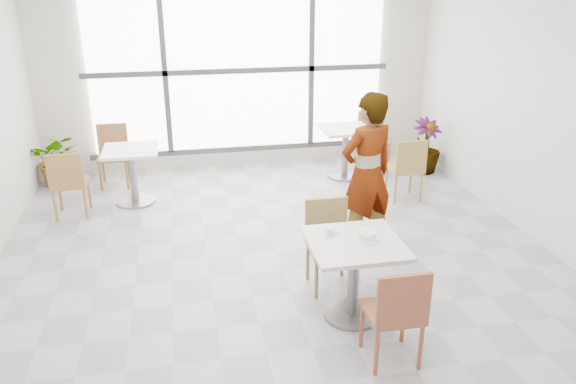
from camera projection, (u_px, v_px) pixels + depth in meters
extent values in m
plane|color=#9E9EA5|center=(282.00, 270.00, 5.88)|extent=(7.00, 7.00, 0.00)
plane|color=silver|center=(239.00, 70.00, 8.51)|extent=(6.00, 0.00, 6.00)
plane|color=silver|center=(452.00, 377.00, 2.14)|extent=(6.00, 0.00, 6.00)
plane|color=silver|center=(565.00, 116.00, 5.87)|extent=(0.00, 7.00, 7.00)
cube|color=white|center=(240.00, 70.00, 8.46)|extent=(4.40, 0.04, 2.40)
cube|color=#3F3F42|center=(240.00, 71.00, 8.43)|extent=(4.60, 0.05, 0.08)
cube|color=#3F3F42|center=(165.00, 73.00, 8.23)|extent=(0.08, 0.05, 2.40)
cube|color=#3F3F42|center=(311.00, 68.00, 8.63)|extent=(0.08, 0.05, 2.40)
cube|color=#3F3F42|center=(242.00, 149.00, 8.88)|extent=(4.60, 0.05, 0.08)
cube|color=silver|center=(355.00, 243.00, 4.85)|extent=(0.80, 0.80, 0.04)
cylinder|color=slate|center=(353.00, 281.00, 4.99)|extent=(0.10, 0.10, 0.71)
cylinder|color=slate|center=(352.00, 314.00, 5.12)|extent=(0.52, 0.52, 0.03)
cube|color=brown|center=(392.00, 312.00, 4.41)|extent=(0.42, 0.42, 0.04)
cube|color=brown|center=(404.00, 300.00, 4.16)|extent=(0.42, 0.04, 0.42)
cylinder|color=brown|center=(403.00, 321.00, 4.69)|extent=(0.04, 0.04, 0.41)
cylinder|color=brown|center=(421.00, 347.00, 4.37)|extent=(0.04, 0.04, 0.41)
cylinder|color=brown|center=(362.00, 326.00, 4.63)|extent=(0.04, 0.04, 0.41)
cylinder|color=brown|center=(376.00, 353.00, 4.30)|extent=(0.04, 0.04, 0.41)
cube|color=olive|center=(330.00, 247.00, 5.43)|extent=(0.42, 0.42, 0.04)
cube|color=olive|center=(326.00, 218.00, 5.52)|extent=(0.42, 0.04, 0.42)
cylinder|color=olive|center=(316.00, 279.00, 5.32)|extent=(0.04, 0.04, 0.41)
cylinder|color=olive|center=(308.00, 261.00, 5.65)|extent=(0.04, 0.04, 0.41)
cylinder|color=olive|center=(353.00, 275.00, 5.38)|extent=(0.04, 0.04, 0.41)
cylinder|color=olive|center=(342.00, 258.00, 5.71)|extent=(0.04, 0.04, 0.41)
cylinder|color=white|center=(367.00, 239.00, 4.87)|extent=(0.21, 0.21, 0.01)
cylinder|color=white|center=(367.00, 235.00, 4.86)|extent=(0.16, 0.16, 0.07)
torus|color=white|center=(367.00, 232.00, 4.85)|extent=(0.16, 0.16, 0.01)
cylinder|color=beige|center=(367.00, 235.00, 4.86)|extent=(0.14, 0.14, 0.05)
cylinder|color=beige|center=(366.00, 231.00, 4.85)|extent=(0.03, 0.03, 0.02)
cylinder|color=beige|center=(367.00, 232.00, 4.84)|extent=(0.03, 0.03, 0.01)
cylinder|color=beige|center=(367.00, 232.00, 4.83)|extent=(0.03, 0.03, 0.02)
cylinder|color=#F0EA9B|center=(370.00, 233.00, 4.81)|extent=(0.03, 0.03, 0.02)
cylinder|color=#F5EC9E|center=(369.00, 231.00, 4.84)|extent=(0.03, 0.03, 0.01)
cylinder|color=#F1E59B|center=(370.00, 232.00, 4.83)|extent=(0.03, 0.03, 0.02)
cylinder|color=beige|center=(369.00, 232.00, 4.85)|extent=(0.03, 0.03, 0.01)
cylinder|color=beige|center=(365.00, 231.00, 4.85)|extent=(0.03, 0.03, 0.02)
cylinder|color=beige|center=(367.00, 231.00, 4.84)|extent=(0.03, 0.03, 0.02)
cylinder|color=beige|center=(369.00, 232.00, 4.84)|extent=(0.03, 0.03, 0.02)
cylinder|color=beige|center=(366.00, 232.00, 4.84)|extent=(0.03, 0.03, 0.02)
cylinder|color=beige|center=(365.00, 232.00, 4.83)|extent=(0.03, 0.03, 0.01)
cylinder|color=silver|center=(329.00, 234.00, 4.97)|extent=(0.13, 0.13, 0.01)
cylinder|color=silver|center=(329.00, 231.00, 4.95)|extent=(0.08, 0.08, 0.06)
torus|color=silver|center=(334.00, 230.00, 4.96)|extent=(0.05, 0.01, 0.05)
cylinder|color=black|center=(329.00, 228.00, 4.95)|extent=(0.07, 0.07, 0.00)
cube|color=#B7B7BC|center=(335.00, 234.00, 4.96)|extent=(0.09, 0.05, 0.00)
sphere|color=#B7B7BC|center=(339.00, 233.00, 4.98)|extent=(0.02, 0.02, 0.02)
imported|color=black|center=(367.00, 174.00, 6.01)|extent=(0.75, 0.61, 1.78)
cube|color=white|center=(130.00, 150.00, 7.32)|extent=(0.70, 0.70, 0.04)
cylinder|color=gray|center=(133.00, 177.00, 7.46)|extent=(0.10, 0.10, 0.71)
cylinder|color=gray|center=(136.00, 201.00, 7.58)|extent=(0.52, 0.52, 0.03)
cube|color=white|center=(346.00, 129.00, 8.26)|extent=(0.70, 0.70, 0.04)
cylinder|color=slate|center=(345.00, 154.00, 8.40)|extent=(0.10, 0.10, 0.71)
cylinder|color=slate|center=(344.00, 175.00, 8.53)|extent=(0.52, 0.52, 0.03)
cube|color=#9F703C|center=(70.00, 183.00, 7.05)|extent=(0.42, 0.42, 0.04)
cube|color=#9F703C|center=(65.00, 171.00, 6.79)|extent=(0.42, 0.04, 0.42)
cylinder|color=#9F703C|center=(89.00, 194.00, 7.33)|extent=(0.04, 0.04, 0.41)
cylinder|color=#9F703C|center=(86.00, 204.00, 7.00)|extent=(0.04, 0.04, 0.41)
cylinder|color=#9F703C|center=(60.00, 196.00, 7.26)|extent=(0.04, 0.04, 0.41)
cylinder|color=#9F703C|center=(55.00, 206.00, 6.93)|extent=(0.04, 0.04, 0.41)
cube|color=olive|center=(113.00, 157.00, 8.02)|extent=(0.42, 0.42, 0.04)
cube|color=olive|center=(113.00, 138.00, 8.10)|extent=(0.42, 0.04, 0.42)
cylinder|color=olive|center=(101.00, 177.00, 7.90)|extent=(0.04, 0.04, 0.41)
cylinder|color=olive|center=(103.00, 169.00, 8.23)|extent=(0.04, 0.04, 0.41)
cylinder|color=olive|center=(127.00, 175.00, 7.97)|extent=(0.04, 0.04, 0.41)
cylinder|color=olive|center=(129.00, 167.00, 8.30)|extent=(0.04, 0.04, 0.41)
cube|color=olive|center=(404.00, 169.00, 7.56)|extent=(0.42, 0.42, 0.04)
cube|color=olive|center=(411.00, 157.00, 7.30)|extent=(0.42, 0.04, 0.42)
cylinder|color=olive|center=(410.00, 179.00, 7.84)|extent=(0.04, 0.04, 0.41)
cylinder|color=olive|center=(421.00, 188.00, 7.51)|extent=(0.04, 0.04, 0.41)
cylinder|color=olive|center=(386.00, 181.00, 7.77)|extent=(0.04, 0.04, 0.41)
cylinder|color=olive|center=(396.00, 190.00, 7.44)|extent=(0.04, 0.04, 0.41)
cube|color=#A16747|center=(374.00, 141.00, 8.75)|extent=(0.42, 0.42, 0.04)
cube|color=#A16747|center=(371.00, 124.00, 8.83)|extent=(0.42, 0.04, 0.42)
cylinder|color=#A16747|center=(366.00, 159.00, 8.63)|extent=(0.04, 0.04, 0.41)
cylinder|color=#A16747|center=(358.00, 152.00, 8.96)|extent=(0.04, 0.04, 0.41)
cylinder|color=#A16747|center=(388.00, 158.00, 8.70)|extent=(0.04, 0.04, 0.41)
cylinder|color=#A16747|center=(380.00, 151.00, 9.03)|extent=(0.04, 0.04, 0.41)
imported|color=#4B7B3E|center=(57.00, 159.00, 8.07)|extent=(0.71, 0.62, 0.77)
imported|color=#558C4F|center=(425.00, 146.00, 8.56)|extent=(0.57, 0.57, 0.83)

